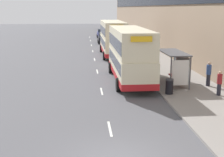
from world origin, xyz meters
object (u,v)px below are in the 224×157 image
object	(u,v)px
car_1	(103,38)
car_0	(102,33)
double_decker_bus_near	(130,54)
pedestrian_1	(209,74)
bus_shelter	(176,62)
litter_bin	(169,86)
double_decker_bus_ahead	(113,38)
pedestrian_at_shelter	(219,83)

from	to	relation	value
car_1	car_0	bearing A→B (deg)	88.16
car_1	double_decker_bus_near	bearing A→B (deg)	-89.26
double_decker_bus_near	pedestrian_1	world-z (taller)	double_decker_bus_near
bus_shelter	litter_bin	size ratio (longest dim) A/B	4.00
bus_shelter	pedestrian_1	distance (m)	2.53
double_decker_bus_ahead	double_decker_bus_near	bearing A→B (deg)	-89.64
car_1	pedestrian_at_shelter	size ratio (longest dim) A/B	2.27
car_0	double_decker_bus_ahead	bearing A→B (deg)	-90.15
bus_shelter	car_1	xyz separation A→B (m)	(-3.66, 30.16, -1.00)
bus_shelter	car_1	size ratio (longest dim) A/B	1.10
double_decker_bus_near	car_0	size ratio (longest dim) A/B	2.29
double_decker_bus_near	litter_bin	bearing A→B (deg)	-65.78
litter_bin	bus_shelter	bearing A→B (deg)	65.05
double_decker_bus_ahead	pedestrian_at_shelter	size ratio (longest dim) A/B	6.16
bus_shelter	car_0	bearing A→B (deg)	94.65
pedestrian_1	car_1	bearing A→B (deg)	100.96
double_decker_bus_ahead	car_1	world-z (taller)	double_decker_bus_ahead
litter_bin	double_decker_bus_ahead	bearing A→B (deg)	96.60
car_1	pedestrian_at_shelter	world-z (taller)	pedestrian_at_shelter
bus_shelter	litter_bin	distance (m)	3.14
double_decker_bus_ahead	pedestrian_at_shelter	world-z (taller)	double_decker_bus_ahead
car_1	litter_bin	world-z (taller)	car_1
car_0	litter_bin	distance (m)	43.52
double_decker_bus_ahead	car_1	xyz separation A→B (m)	(-0.28, 14.09, -1.41)
double_decker_bus_ahead	litter_bin	xyz separation A→B (m)	(2.16, -18.70, -1.61)
car_0	car_1	world-z (taller)	car_1
pedestrian_1	litter_bin	xyz separation A→B (m)	(-3.53, -1.95, -0.41)
double_decker_bus_near	pedestrian_1	bearing A→B (deg)	-25.38
pedestrian_1	double_decker_bus_near	bearing A→B (deg)	154.62
pedestrian_at_shelter	litter_bin	world-z (taller)	pedestrian_at_shelter
pedestrian_at_shelter	pedestrian_1	size ratio (longest dim) A/B	0.91
litter_bin	double_decker_bus_near	bearing A→B (deg)	114.22
car_1	pedestrian_at_shelter	xyz separation A→B (m)	(5.68, -33.42, 0.12)
double_decker_bus_near	pedestrian_1	xyz separation A→B (m)	(5.61, -2.66, -1.20)
pedestrian_at_shelter	pedestrian_1	xyz separation A→B (m)	(0.30, 2.59, 0.09)
car_1	litter_bin	bearing A→B (deg)	-85.74
bus_shelter	litter_bin	world-z (taller)	bus_shelter
car_0	car_1	distance (m)	10.69
pedestrian_1	double_decker_bus_ahead	bearing A→B (deg)	108.78
car_0	pedestrian_at_shelter	size ratio (longest dim) A/B	2.64
car_0	pedestrian_1	bearing A→B (deg)	-82.28
bus_shelter	car_0	world-z (taller)	bus_shelter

